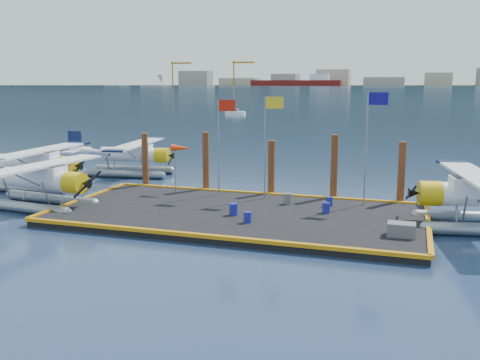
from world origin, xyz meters
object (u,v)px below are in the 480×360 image
object	(u,v)px
seaplane_c	(133,157)
flagpole_red	(222,132)
flagpole_blue	(370,132)
piling_1	(206,164)
drum_4	(329,201)
seaplane_b	(35,166)
crate	(401,230)
windsock	(182,149)
drum_2	(326,208)
flagpole_yellow	(268,132)
piling_0	(145,162)
drum_3	(248,217)
seaplane_a	(41,182)
piling_2	(271,170)
drum_5	(288,199)
piling_3	(334,169)
drum_1	(233,209)
piling_4	(401,175)

from	to	relation	value
seaplane_c	flagpole_red	distance (m)	12.40
flagpole_blue	piling_1	world-z (taller)	flagpole_blue
drum_4	seaplane_b	bearing A→B (deg)	178.64
crate	windsock	bearing A→B (deg)	156.41
seaplane_b	drum_2	bearing A→B (deg)	82.29
seaplane_c	drum_2	xyz separation A→B (m)	(17.03, -9.34, -0.84)
flagpole_yellow	drum_2	bearing A→B (deg)	-33.27
seaplane_b	piling_0	size ratio (longest dim) A/B	2.63
drum_3	drum_4	world-z (taller)	drum_3
seaplane_a	piling_2	bearing A→B (deg)	124.78
drum_5	piling_3	distance (m)	3.85
drum_1	piling_4	world-z (taller)	piling_4
flagpole_yellow	piling_1	world-z (taller)	flagpole_yellow
seaplane_c	drum_1	distance (m)	16.78
flagpole_yellow	windsock	bearing A→B (deg)	180.00
drum_4	piling_2	distance (m)	5.00
piling_4	piling_0	bearing A→B (deg)	180.00
drum_4	flagpole_blue	size ratio (longest dim) A/B	0.08
drum_2	drum_5	distance (m)	2.90
crate	piling_2	xyz separation A→B (m)	(-8.24, 7.61, 1.18)
flagpole_yellow	piling_2	world-z (taller)	flagpole_yellow
drum_2	flagpole_yellow	world-z (taller)	flagpole_yellow
seaplane_c	piling_2	distance (m)	13.81
seaplane_b	drum_4	world-z (taller)	seaplane_b
seaplane_a	seaplane_c	bearing A→B (deg)	-171.74
drum_2	crate	xyz separation A→B (m)	(4.03, -3.38, 0.02)
flagpole_red	seaplane_b	bearing A→B (deg)	-178.11
seaplane_a	piling_2	xyz separation A→B (m)	(12.37, 6.78, 0.30)
drum_5	piling_2	bearing A→B (deg)	121.92
flagpole_yellow	piling_2	xyz separation A→B (m)	(-0.20, 1.60, -2.61)
seaplane_c	flagpole_red	bearing A→B (deg)	48.97
drum_1	drum_5	distance (m)	4.10
seaplane_b	crate	bearing A→B (deg)	75.63
flagpole_red	piling_1	distance (m)	3.28
piling_0	piling_3	world-z (taller)	piling_3
flagpole_yellow	piling_4	world-z (taller)	flagpole_yellow
drum_5	flagpole_blue	distance (m)	6.09
drum_5	piling_3	world-z (taller)	piling_3
drum_1	flagpole_blue	world-z (taller)	flagpole_blue
drum_3	flagpole_blue	bearing A→B (deg)	46.96
seaplane_c	flagpole_blue	bearing A→B (deg)	63.32
drum_3	windsock	world-z (taller)	windsock
crate	drum_3	bearing A→B (deg)	179.01
drum_3	drum_4	size ratio (longest dim) A/B	1.03
flagpole_yellow	piling_3	xyz separation A→B (m)	(3.80, 1.60, -2.36)
drum_3	flagpole_yellow	distance (m)	7.04
piling_0	piling_4	distance (m)	17.00
flagpole_red	flagpole_blue	distance (m)	8.99
drum_1	drum_3	xyz separation A→B (m)	(1.18, -1.26, -0.04)
drum_4	windsock	xyz separation A→B (m)	(-9.66, 0.94, 2.55)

